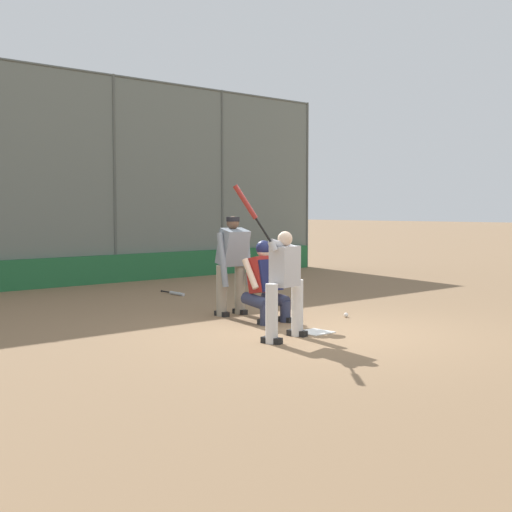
% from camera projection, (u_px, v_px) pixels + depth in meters
% --- Properties ---
extents(ground_plane, '(160.00, 160.00, 0.00)m').
position_uv_depth(ground_plane, '(315.00, 332.00, 10.11)').
color(ground_plane, '#846647').
extents(home_plate_marker, '(0.43, 0.43, 0.01)m').
position_uv_depth(home_plate_marker, '(315.00, 332.00, 10.11)').
color(home_plate_marker, white).
rests_on(home_plate_marker, ground_plane).
extents(backstop_fence, '(16.80, 0.08, 4.93)m').
position_uv_depth(backstop_fence, '(49.00, 173.00, 15.83)').
color(backstop_fence, '#515651').
rests_on(backstop_fence, ground_plane).
extents(padding_wall, '(16.38, 0.18, 0.66)m').
position_uv_depth(padding_wall, '(53.00, 273.00, 15.91)').
color(padding_wall, '#236638').
rests_on(padding_wall, ground_plane).
extents(batter_at_plate, '(1.06, 0.57, 2.07)m').
position_uv_depth(batter_at_plate, '(284.00, 281.00, 9.50)').
color(batter_at_plate, silver).
rests_on(batter_at_plate, ground_plane).
extents(catcher_behind_plate, '(0.67, 0.77, 1.27)m').
position_uv_depth(catcher_behind_plate, '(267.00, 280.00, 10.98)').
color(catcher_behind_plate, '#2D334C').
rests_on(catcher_behind_plate, ground_plane).
extents(umpire_home, '(0.66, 0.42, 1.63)m').
position_uv_depth(umpire_home, '(232.00, 263.00, 11.68)').
color(umpire_home, gray).
rests_on(umpire_home, ground_plane).
extents(spare_bat_near_backstop, '(0.11, 0.86, 0.07)m').
position_uv_depth(spare_bat_near_backstop, '(175.00, 293.00, 14.53)').
color(spare_bat_near_backstop, black).
rests_on(spare_bat_near_backstop, ground_plane).
extents(baseball_loose, '(0.07, 0.07, 0.07)m').
position_uv_depth(baseball_loose, '(346.00, 315.00, 11.53)').
color(baseball_loose, white).
rests_on(baseball_loose, ground_plane).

